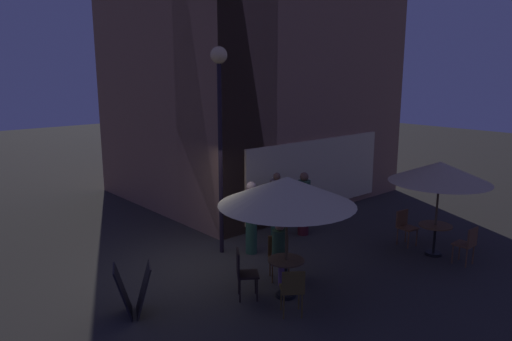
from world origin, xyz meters
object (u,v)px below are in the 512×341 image
cafe_chair_2 (292,288)px  patron_standing_2 (251,217)px  cafe_table_0 (286,270)px  cafe_chair_3 (468,242)px  patio_umbrella_1 (440,172)px  cafe_chair_4 (405,224)px  cafe_table_1 (435,233)px  patio_umbrella_0 (287,191)px  patron_standing_1 (304,203)px  menu_sandwich_board (133,290)px  cafe_chair_0 (279,253)px  street_lamp_near_corner (220,103)px  patron_standing_3 (277,205)px  patron_seated_0 (280,248)px  cafe_chair_1 (243,270)px

cafe_chair_2 → patron_standing_2: 3.14m
cafe_table_0 → cafe_chair_3: bearing=-21.3°
patio_umbrella_1 → cafe_chair_4: bearing=83.8°
cafe_table_1 → patio_umbrella_1: 1.46m
patio_umbrella_0 → cafe_chair_4: patio_umbrella_0 is taller
cafe_table_1 → patron_standing_1: (-1.29, 3.04, 0.31)m
cafe_table_1 → cafe_chair_4: size_ratio=0.88×
cafe_chair_4 → patron_standing_1: patron_standing_1 is taller
menu_sandwich_board → cafe_chair_4: (6.80, -1.26, 0.05)m
cafe_chair_4 → patio_umbrella_0: bearing=-83.4°
menu_sandwich_board → cafe_chair_3: menu_sandwich_board is taller
patio_umbrella_1 → cafe_chair_0: (-3.65, 1.54, -1.48)m
street_lamp_near_corner → patron_standing_3: size_ratio=2.79×
menu_sandwich_board → patron_standing_3: 4.94m
street_lamp_near_corner → patron_standing_1: size_ratio=2.84×
menu_sandwich_board → cafe_chair_0: size_ratio=1.04×
cafe_chair_3 → cafe_chair_4: cafe_chair_3 is taller
cafe_table_1 → patron_standing_2: size_ratio=0.43×
street_lamp_near_corner → patron_standing_2: size_ratio=2.74×
cafe_table_1 → patio_umbrella_0: (-4.15, 0.82, 1.56)m
cafe_table_1 → cafe_chair_0: size_ratio=0.85×
cafe_table_0 → patio_umbrella_0: 1.57m
menu_sandwich_board → patron_seated_0: (2.97, -0.69, 0.23)m
cafe_table_1 → patron_standing_1: patron_standing_1 is taller
cafe_chair_0 → cafe_chair_1: size_ratio=0.92×
cafe_chair_4 → patron_standing_3: 3.27m
street_lamp_near_corner → patio_umbrella_0: size_ratio=1.86×
cafe_table_1 → cafe_table_0: bearing=168.8°
patron_standing_2 → cafe_chair_3: bearing=-124.5°
patio_umbrella_0 → cafe_table_0: bearing=0.0°
cafe_chair_1 → street_lamp_near_corner: bearing=97.8°
patron_standing_1 → patron_standing_2: patron_standing_2 is taller
cafe_table_1 → patio_umbrella_0: size_ratio=0.29×
cafe_table_0 → patron_standing_1: bearing=37.7°
cafe_chair_1 → cafe_chair_2: cafe_chair_1 is taller
cafe_table_1 → patron_seated_0: patron_seated_0 is taller
cafe_chair_4 → patron_standing_2: bearing=-116.5°
cafe_chair_4 → cafe_chair_2: bearing=-75.8°
cafe_table_0 → patio_umbrella_0: bearing=0.0°
patron_standing_1 → cafe_chair_0: bearing=-58.4°
street_lamp_near_corner → patron_standing_3: bearing=-3.0°
street_lamp_near_corner → patron_standing_3: 3.22m
cafe_table_1 → patron_standing_2: bearing=137.1°
cafe_chair_2 → menu_sandwich_board: bearing=83.9°
patron_seated_0 → patio_umbrella_0: bearing=0.0°
menu_sandwich_board → patron_standing_3: bearing=40.8°
patron_standing_1 → cafe_chair_1: bearing=-64.7°
cafe_chair_3 → patron_standing_2: patron_standing_2 is taller
patio_umbrella_1 → patron_standing_1: bearing=112.9°
cafe_chair_2 → cafe_table_1: bearing=-55.8°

